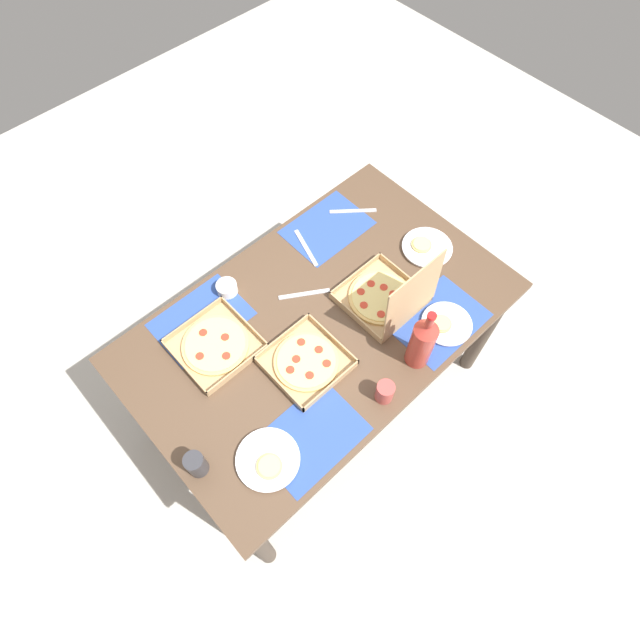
% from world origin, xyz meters
% --- Properties ---
extents(ground_plane, '(6.00, 6.00, 0.00)m').
position_xyz_m(ground_plane, '(0.00, 0.00, 0.00)').
color(ground_plane, beige).
extents(dining_table, '(1.52, 0.94, 0.78)m').
position_xyz_m(dining_table, '(0.00, 0.00, 0.66)').
color(dining_table, '#3F3328').
rests_on(dining_table, ground_plane).
extents(placemat_near_left, '(0.36, 0.26, 0.00)m').
position_xyz_m(placemat_near_left, '(-0.34, -0.32, 0.78)').
color(placemat_near_left, '#2D4C9E').
rests_on(placemat_near_left, dining_table).
extents(placemat_near_right, '(0.36, 0.26, 0.00)m').
position_xyz_m(placemat_near_right, '(0.34, -0.32, 0.78)').
color(placemat_near_right, '#2D4C9E').
rests_on(placemat_near_right, dining_table).
extents(placemat_far_left, '(0.36, 0.26, 0.00)m').
position_xyz_m(placemat_far_left, '(-0.34, 0.32, 0.78)').
color(placemat_far_left, '#2D4C9E').
rests_on(placemat_far_left, dining_table).
extents(placemat_far_right, '(0.36, 0.26, 0.00)m').
position_xyz_m(placemat_far_right, '(0.34, 0.32, 0.78)').
color(placemat_far_right, '#2D4C9E').
rests_on(placemat_far_right, dining_table).
extents(pizza_box_corner_left, '(0.28, 0.28, 0.04)m').
position_xyz_m(pizza_box_corner_left, '(0.16, 0.10, 0.79)').
color(pizza_box_corner_left, tan).
rests_on(pizza_box_corner_left, dining_table).
extents(pizza_box_center, '(0.29, 0.29, 0.04)m').
position_xyz_m(pizza_box_center, '(0.37, -0.19, 0.79)').
color(pizza_box_center, tan).
rests_on(pizza_box_center, dining_table).
extents(pizza_box_edge_far, '(0.29, 0.30, 0.33)m').
position_xyz_m(pizza_box_edge_far, '(-0.24, 0.13, 0.83)').
color(pizza_box_edge_far, tan).
rests_on(pizza_box_edge_far, dining_table).
extents(plate_far_right, '(0.22, 0.22, 0.03)m').
position_xyz_m(plate_far_right, '(0.51, 0.29, 0.79)').
color(plate_far_right, white).
rests_on(plate_far_right, dining_table).
extents(plate_far_left, '(0.20, 0.20, 0.03)m').
position_xyz_m(plate_far_left, '(-0.34, 0.35, 0.79)').
color(plate_far_left, white).
rests_on(plate_far_left, dining_table).
extents(plate_middle, '(0.22, 0.22, 0.03)m').
position_xyz_m(plate_middle, '(-0.57, 0.05, 0.79)').
color(plate_middle, white).
rests_on(plate_middle, dining_table).
extents(soda_bottle, '(0.09, 0.09, 0.32)m').
position_xyz_m(soda_bottle, '(-0.15, 0.37, 0.91)').
color(soda_bottle, '#B2382D').
rests_on(soda_bottle, dining_table).
extents(cup_clear_right, '(0.07, 0.07, 0.11)m').
position_xyz_m(cup_clear_right, '(0.69, 0.15, 0.83)').
color(cup_clear_right, '#333338').
rests_on(cup_clear_right, dining_table).
extents(cup_red, '(0.07, 0.07, 0.09)m').
position_xyz_m(cup_red, '(0.05, 0.39, 0.82)').
color(cup_red, '#BF4742').
rests_on(cup_red, dining_table).
extents(condiment_bowl, '(0.08, 0.08, 0.05)m').
position_xyz_m(condiment_bowl, '(0.18, -0.35, 0.80)').
color(condiment_bowl, white).
rests_on(condiment_bowl, dining_table).
extents(knife_by_far_right, '(0.08, 0.21, 0.00)m').
position_xyz_m(knife_by_far_right, '(-0.20, -0.30, 0.78)').
color(knife_by_far_right, '#B7B7BC').
rests_on(knife_by_far_right, dining_table).
extents(knife_by_far_left, '(0.17, 0.15, 0.00)m').
position_xyz_m(knife_by_far_left, '(-0.49, -0.31, 0.78)').
color(knife_by_far_left, '#B7B7BC').
rests_on(knife_by_far_left, dining_table).
extents(knife_by_near_left, '(0.19, 0.13, 0.00)m').
position_xyz_m(knife_by_near_left, '(-0.03, -0.13, 0.78)').
color(knife_by_near_left, '#B7B7BC').
rests_on(knife_by_near_left, dining_table).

